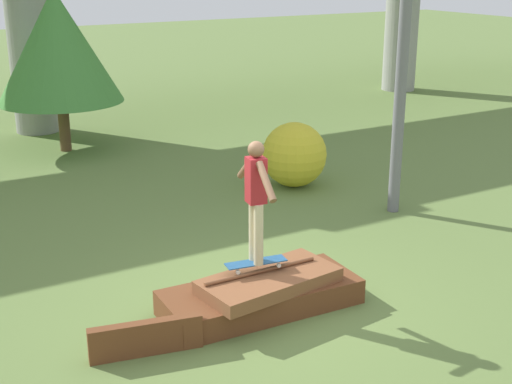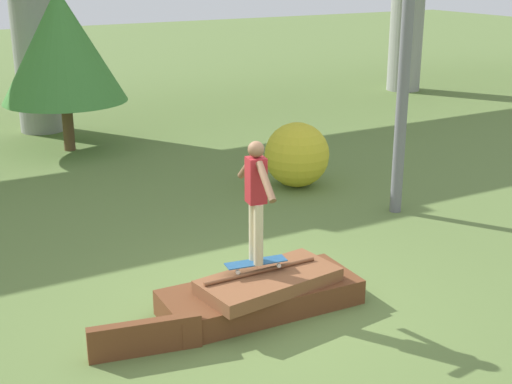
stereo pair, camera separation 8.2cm
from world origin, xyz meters
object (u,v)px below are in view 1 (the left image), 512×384
Objects in this scene: skater at (256,194)px; bush_yellow_flowering at (294,155)px; skateboard at (256,263)px; utility_pole at (405,27)px; tree_behind_right at (57,46)px.

skater is 5.28m from bush_yellow_flowering.
bush_yellow_flowering reaches higher than skateboard.
skateboard is at bearing -153.60° from utility_pole.
utility_pole is at bearing -70.91° from bush_yellow_flowering.
utility_pole is (3.96, 1.96, 1.67)m from skater.
utility_pole is at bearing 26.40° from skater.
tree_behind_right is (-3.86, 7.04, -0.80)m from utility_pole.
skateboard is 0.13× the size of utility_pole.
tree_behind_right is at bearing 89.36° from skater.
utility_pole is 1.68× the size of tree_behind_right.
utility_pole reaches higher than skater.
skateboard is at bearing 180.00° from skater.
bush_yellow_flowering is at bearing 109.09° from utility_pole.
skater reaches higher than bush_yellow_flowering.
bush_yellow_flowering is (-0.73, 2.11, -2.57)m from utility_pole.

